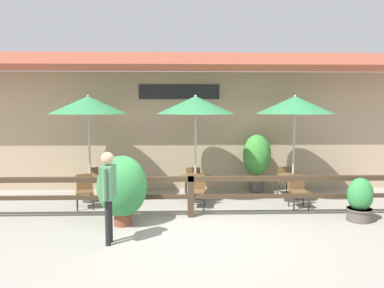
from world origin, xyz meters
TOP-DOWN VIEW (x-y plane):
  - ground_plane at (0.00, 0.00)m, footprint 60.00×60.00m
  - building_facade at (-0.00, 4.10)m, footprint 14.28×1.49m
  - patio_railing at (0.00, 1.05)m, footprint 10.40×0.14m
  - patio_umbrella_near at (-2.68, 2.58)m, footprint 2.07×2.07m
  - dining_table_near at (-2.68, 2.58)m, footprint 0.82×0.82m
  - chair_near_streetside at (-2.66, 1.92)m, footprint 0.51×0.51m
  - chair_near_wallside at (-2.62, 3.23)m, footprint 0.51×0.51m
  - patio_umbrella_middle at (0.16, 2.48)m, footprint 2.07×2.07m
  - dining_table_middle at (0.16, 2.48)m, footprint 0.82×0.82m
  - chair_middle_streetside at (0.17, 1.86)m, footprint 0.47×0.47m
  - chair_middle_wallside at (0.11, 3.10)m, footprint 0.45×0.45m
  - patio_umbrella_far at (2.81, 2.45)m, footprint 2.07×2.07m
  - dining_table_far at (2.81, 2.45)m, footprint 0.82×0.82m
  - chair_far_streetside at (2.74, 1.76)m, footprint 0.44×0.44m
  - chair_far_wallside at (2.74, 3.14)m, footprint 0.43×0.43m
  - potted_plant_corner_fern at (-1.49, 0.48)m, footprint 1.07×0.97m
  - potted_plant_small_flowering at (3.77, 0.61)m, footprint 0.58×0.58m
  - potted_plant_entrance_palm at (2.04, 3.55)m, footprint 0.83×0.75m
  - pedestrian at (-1.57, -0.63)m, footprint 0.24×0.61m

SIDE VIEW (x-z plane):
  - ground_plane at x=0.00m, z-range 0.00..0.00m
  - potted_plant_small_flowering at x=3.77m, z-range -0.02..0.96m
  - chair_near_streetside at x=-2.66m, z-range 0.05..0.89m
  - chair_near_wallside at x=-2.62m, z-range 0.05..0.89m
  - chair_middle_streetside at x=0.17m, z-range 0.05..0.89m
  - chair_middle_wallside at x=0.11m, z-range 0.05..0.89m
  - chair_far_streetside at x=2.74m, z-range 0.05..0.89m
  - chair_far_wallside at x=2.74m, z-range 0.05..0.89m
  - dining_table_near at x=-2.68m, z-range 0.21..0.91m
  - dining_table_middle at x=0.16m, z-range 0.21..0.91m
  - dining_table_far at x=2.81m, z-range 0.21..0.91m
  - patio_railing at x=0.00m, z-range 0.22..1.17m
  - potted_plant_corner_fern at x=-1.49m, z-range 0.08..1.59m
  - potted_plant_entrance_palm at x=2.04m, z-range 0.18..1.91m
  - pedestrian at x=-1.57m, z-range 0.25..1.98m
  - building_facade at x=0.00m, z-range 0.05..4.28m
  - patio_umbrella_near at x=-2.68m, z-range 1.16..4.03m
  - patio_umbrella_middle at x=0.16m, z-range 1.16..4.03m
  - patio_umbrella_far at x=2.81m, z-range 1.16..4.03m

